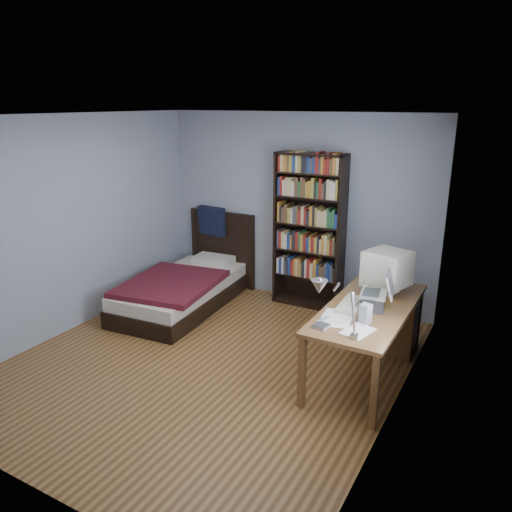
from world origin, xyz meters
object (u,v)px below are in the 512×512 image
object	(u,v)px
crt_monitor	(387,269)
keyboard	(351,305)
desk	(381,317)
speaker	(365,314)
bookshelf	(309,231)
bed	(185,286)
desk_lamp	(326,293)
soda_can	(364,291)
laptop	(375,298)

from	to	relation	value
crt_monitor	keyboard	world-z (taller)	crt_monitor
desk	speaker	world-z (taller)	speaker
crt_monitor	bookshelf	distance (m)	1.56
crt_monitor	bed	world-z (taller)	crt_monitor
keyboard	speaker	size ratio (longest dim) A/B	2.66
desk_lamp	keyboard	xyz separation A→B (m)	(-0.12, 1.02, -0.50)
crt_monitor	bed	distance (m)	2.78
keyboard	speaker	distance (m)	0.38
desk_lamp	keyboard	distance (m)	1.15
soda_can	bed	size ratio (longest dim) A/B	0.06
crt_monitor	soda_can	size ratio (longest dim) A/B	3.99
crt_monitor	desk_lamp	size ratio (longest dim) A/B	0.75
desk	desk_lamp	bearing A→B (deg)	-91.12
desk	crt_monitor	bearing A→B (deg)	-25.35
soda_can	bookshelf	distance (m)	1.63
keyboard	desk	bearing A→B (deg)	72.45
desk	keyboard	size ratio (longest dim) A/B	3.68
desk_lamp	bookshelf	xyz separation A→B (m)	(-1.20, 2.49, -0.24)
keyboard	bed	distance (m)	2.63
laptop	bed	size ratio (longest dim) A/B	0.18
laptop	speaker	world-z (taller)	laptop
bookshelf	bed	xyz separation A→B (m)	(-1.42, -0.80, -0.76)
bed	keyboard	bearing A→B (deg)	-14.94
keyboard	bookshelf	world-z (taller)	bookshelf
speaker	soda_can	bearing A→B (deg)	122.99
speaker	bookshelf	world-z (taller)	bookshelf
desk	bed	xyz separation A→B (m)	(-2.65, 0.09, -0.17)
crt_monitor	speaker	bearing A→B (deg)	-87.06
bookshelf	soda_can	bearing A→B (deg)	-46.32
speaker	desk_lamp	bearing A→B (deg)	-83.45
bookshelf	crt_monitor	bearing A→B (deg)	-35.73
soda_can	bookshelf	xyz separation A→B (m)	(-1.11, 1.17, 0.22)
crt_monitor	soda_can	distance (m)	0.35
laptop	soda_can	distance (m)	0.31
crt_monitor	bed	bearing A→B (deg)	177.75
laptop	desk_lamp	distance (m)	1.16
desk	soda_can	distance (m)	0.47
desk_lamp	bed	xyz separation A→B (m)	(-2.62, 1.69, -0.99)
desk	keyboard	bearing A→B (deg)	-105.10
desk	speaker	size ratio (longest dim) A/B	9.80
keyboard	speaker	xyz separation A→B (m)	(0.23, -0.30, 0.07)
laptop	keyboard	bearing A→B (deg)	-165.99
crt_monitor	soda_can	world-z (taller)	crt_monitor
soda_can	bed	world-z (taller)	bed
keyboard	soda_can	distance (m)	0.31
desk_lamp	bookshelf	size ratio (longest dim) A/B	0.32
crt_monitor	laptop	world-z (taller)	crt_monitor
desk	laptop	world-z (taller)	laptop
speaker	bookshelf	distance (m)	2.21
crt_monitor	soda_can	xyz separation A→B (m)	(-0.15, -0.26, -0.19)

